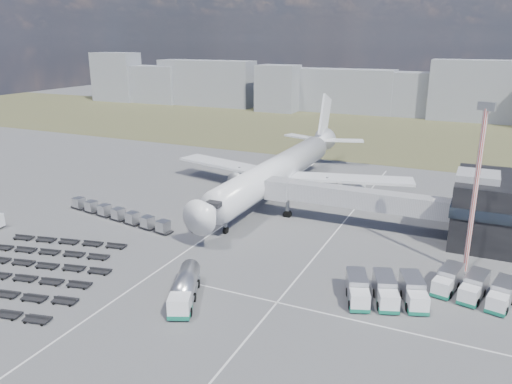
% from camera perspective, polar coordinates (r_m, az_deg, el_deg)
% --- Properties ---
extents(ground, '(420.00, 420.00, 0.00)m').
position_cam_1_polar(ground, '(73.94, -6.78, -7.06)').
color(ground, '#565659').
rests_on(ground, ground).
extents(grass_strip, '(420.00, 90.00, 0.01)m').
position_cam_1_polar(grass_strip, '(173.61, 12.54, 6.74)').
color(grass_strip, brown).
rests_on(grass_strip, ground).
extents(lane_markings, '(47.12, 110.00, 0.01)m').
position_cam_1_polar(lane_markings, '(72.20, 1.17, -7.55)').
color(lane_markings, silver).
rests_on(lane_markings, ground).
extents(jet_bridge, '(30.30, 3.80, 7.05)m').
position_cam_1_polar(jet_bridge, '(83.97, 9.83, -0.51)').
color(jet_bridge, '#939399').
rests_on(jet_bridge, ground).
extents(airliner, '(51.59, 64.53, 17.62)m').
position_cam_1_polar(airliner, '(99.62, 2.82, 2.67)').
color(airliner, white).
rests_on(airliner, ground).
extents(skyline, '(287.24, 24.78, 23.51)m').
position_cam_1_polar(skyline, '(212.68, 12.15, 11.19)').
color(skyline, gray).
rests_on(skyline, ground).
extents(fuel_tanker, '(6.32, 10.16, 3.23)m').
position_cam_1_polar(fuel_tanker, '(61.21, -8.15, -10.85)').
color(fuel_tanker, white).
rests_on(fuel_tanker, ground).
extents(pushback_tug, '(3.60, 2.69, 1.45)m').
position_cam_1_polar(pushback_tug, '(81.89, -6.28, -4.03)').
color(pushback_tug, white).
rests_on(pushback_tug, ground).
extents(catering_truck, '(3.79, 6.52, 2.81)m').
position_cam_1_polar(catering_truck, '(103.04, 11.11, 0.63)').
color(catering_truck, white).
rests_on(catering_truck, ground).
extents(service_trucks_near, '(10.63, 9.32, 2.70)m').
position_cam_1_polar(service_trucks_near, '(62.45, 14.58, -10.82)').
color(service_trucks_near, white).
rests_on(service_trucks_near, ground).
extents(service_trucks_far, '(9.61, 8.04, 2.57)m').
position_cam_1_polar(service_trucks_far, '(66.87, 23.64, -9.90)').
color(service_trucks_far, white).
rests_on(service_trucks_far, ground).
extents(uld_row, '(24.33, 5.89, 1.89)m').
position_cam_1_polar(uld_row, '(89.48, -15.47, -2.44)').
color(uld_row, black).
rests_on(uld_row, ground).
extents(baggage_dollies, '(25.91, 26.09, 0.71)m').
position_cam_1_polar(baggage_dollies, '(74.69, -25.42, -8.16)').
color(baggage_dollies, black).
rests_on(baggage_dollies, ground).
extents(floodlight_mast, '(2.16, 1.76, 22.81)m').
position_cam_1_polar(floodlight_mast, '(69.68, 23.76, 0.05)').
color(floodlight_mast, red).
rests_on(floodlight_mast, ground).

